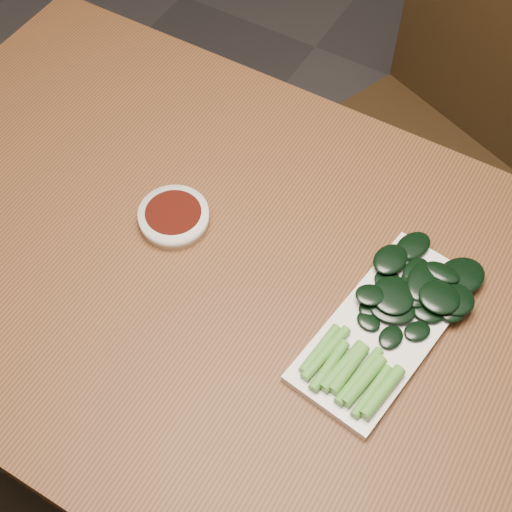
{
  "coord_description": "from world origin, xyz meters",
  "views": [
    {
      "loc": [
        0.27,
        -0.48,
        1.65
      ],
      "look_at": [
        -0.03,
        0.04,
        0.76
      ],
      "focal_mm": 50.0,
      "sensor_mm": 36.0,
      "label": 1
    }
  ],
  "objects_px": {
    "sauce_bowl": "(174,217)",
    "gai_lan": "(401,313)",
    "chair_far": "(424,129)",
    "serving_plate": "(385,328)",
    "table": "(260,311)"
  },
  "relations": [
    {
      "from": "table",
      "to": "gai_lan",
      "type": "distance_m",
      "value": 0.23
    },
    {
      "from": "chair_far",
      "to": "serving_plate",
      "type": "height_order",
      "value": "chair_far"
    },
    {
      "from": "chair_far",
      "to": "sauce_bowl",
      "type": "xyz_separation_m",
      "value": [
        -0.2,
        -0.65,
        0.28
      ]
    },
    {
      "from": "chair_far",
      "to": "sauce_bowl",
      "type": "height_order",
      "value": "chair_far"
    },
    {
      "from": "table",
      "to": "sauce_bowl",
      "type": "height_order",
      "value": "sauce_bowl"
    },
    {
      "from": "sauce_bowl",
      "to": "gai_lan",
      "type": "relative_size",
      "value": 0.34
    },
    {
      "from": "serving_plate",
      "to": "table",
      "type": "bearing_deg",
      "value": -171.7
    },
    {
      "from": "table",
      "to": "chair_far",
      "type": "distance_m",
      "value": 0.71
    },
    {
      "from": "serving_plate",
      "to": "gai_lan",
      "type": "bearing_deg",
      "value": 65.09
    },
    {
      "from": "table",
      "to": "serving_plate",
      "type": "bearing_deg",
      "value": 8.3
    },
    {
      "from": "chair_far",
      "to": "sauce_bowl",
      "type": "relative_size",
      "value": 8.09
    },
    {
      "from": "chair_far",
      "to": "serving_plate",
      "type": "relative_size",
      "value": 2.75
    },
    {
      "from": "chair_far",
      "to": "gai_lan",
      "type": "distance_m",
      "value": 0.71
    },
    {
      "from": "sauce_bowl",
      "to": "gai_lan",
      "type": "xyz_separation_m",
      "value": [
        0.38,
        0.02,
        0.01
      ]
    },
    {
      "from": "chair_far",
      "to": "gai_lan",
      "type": "bearing_deg",
      "value": -53.26
    }
  ]
}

